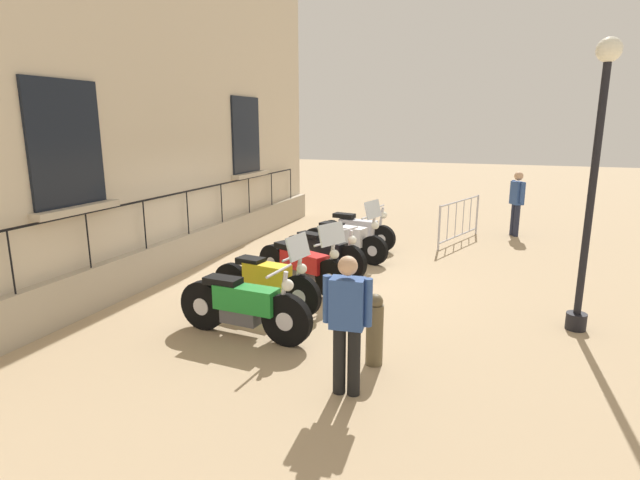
% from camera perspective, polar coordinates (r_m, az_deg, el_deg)
% --- Properties ---
extents(ground_plane, '(60.00, 60.00, 0.00)m').
position_cam_1_polar(ground_plane, '(9.55, -1.60, -4.55)').
color(ground_plane, tan).
extents(building_facade, '(0.82, 12.43, 7.49)m').
position_cam_1_polar(building_facade, '(10.57, -17.37, 16.53)').
color(building_facade, beige).
rests_on(building_facade, ground_plane).
extents(motorcycle_green, '(2.05, 0.64, 1.04)m').
position_cam_1_polar(motorcycle_green, '(7.05, -8.55, -7.40)').
color(motorcycle_green, black).
rests_on(motorcycle_green, ground_plane).
extents(motorcycle_yellow, '(1.98, 0.70, 1.27)m').
position_cam_1_polar(motorcycle_yellow, '(7.99, -6.04, -4.75)').
color(motorcycle_yellow, black).
rests_on(motorcycle_yellow, ground_plane).
extents(motorcycle_red, '(2.06, 1.10, 1.29)m').
position_cam_1_polar(motorcycle_red, '(8.89, -1.93, -2.96)').
color(motorcycle_red, black).
rests_on(motorcycle_red, ground_plane).
extents(motorcycle_black, '(1.96, 0.94, 0.97)m').
position_cam_1_polar(motorcycle_black, '(9.91, 0.39, -1.40)').
color(motorcycle_black, black).
rests_on(motorcycle_black, ground_plane).
extents(motorcycle_white, '(2.04, 0.85, 1.34)m').
position_cam_1_polar(motorcycle_white, '(10.85, 2.84, 0.05)').
color(motorcycle_white, black).
rests_on(motorcycle_white, ground_plane).
extents(motorcycle_silver, '(1.92, 0.66, 1.05)m').
position_cam_1_polar(motorcycle_silver, '(11.87, 4.13, 0.97)').
color(motorcycle_silver, black).
rests_on(motorcycle_silver, ground_plane).
extents(lamppost, '(0.31, 0.31, 3.95)m').
position_cam_1_polar(lamppost, '(7.75, 28.42, 6.24)').
color(lamppost, black).
rests_on(lamppost, ground_plane).
extents(crowd_barrier, '(0.77, 2.18, 1.05)m').
position_cam_1_polar(crowd_barrier, '(12.98, 15.42, 2.27)').
color(crowd_barrier, '#B7B7BF').
rests_on(crowd_barrier, ground_plane).
extents(bollard, '(0.21, 0.21, 0.90)m').
position_cam_1_polar(bollard, '(6.25, 6.17, -9.96)').
color(bollard, brown).
rests_on(bollard, ground_plane).
extents(pedestrian_standing, '(0.53, 0.25, 1.55)m').
position_cam_1_polar(pedestrian_standing, '(5.42, 3.07, -8.85)').
color(pedestrian_standing, black).
rests_on(pedestrian_standing, ground_plane).
extents(pedestrian_walking, '(0.37, 0.47, 1.67)m').
position_cam_1_polar(pedestrian_walking, '(14.06, 21.26, 4.22)').
color(pedestrian_walking, '#23283D').
rests_on(pedestrian_walking, ground_plane).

